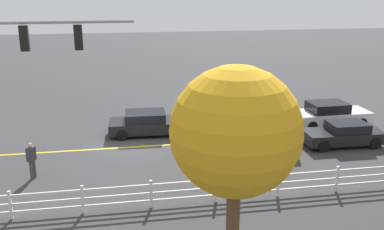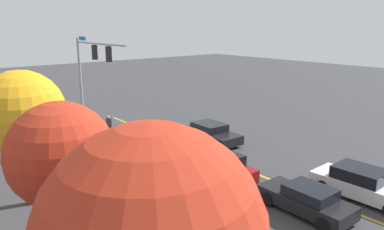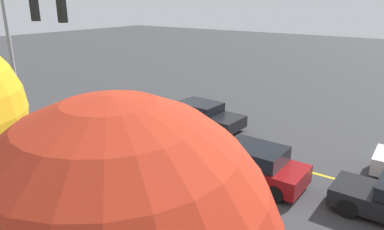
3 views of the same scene
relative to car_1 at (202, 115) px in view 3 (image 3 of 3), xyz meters
name	(u,v)px [view 3 (image 3 of 3)]	position (x,y,z in m)	size (l,w,h in m)	color
ground_plane	(166,133)	(0.98, 2.00, -0.67)	(120.00, 120.00, 0.00)	#38383A
lane_center_stripe	(231,150)	(-3.02, 2.00, -0.67)	(28.00, 0.16, 0.01)	gold
signal_assembly	(28,35)	(6.02, 6.12, 4.52)	(7.12, 0.37, 7.40)	gray
car_1	(202,115)	(0.00, 0.00, 0.00)	(4.70, 2.19, 1.36)	black
car_3	(251,164)	(-5.09, 4.10, 0.06)	(4.38, 2.01, 1.49)	maroon
pedestrian	(61,115)	(5.61, 5.14, 0.26)	(0.40, 0.47, 1.69)	#3F3F42
white_rail_fence	(105,194)	(-2.02, 8.78, -0.07)	(26.10, 0.10, 1.15)	white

